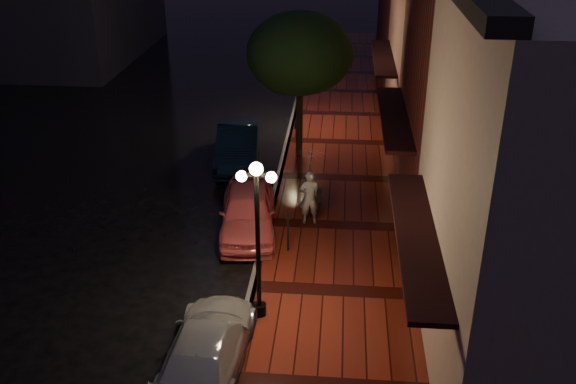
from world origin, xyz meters
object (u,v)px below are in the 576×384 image
at_px(navy_car, 238,146).
at_px(street_tree, 300,56).
at_px(pink_car, 248,211).
at_px(woman_with_umbrella, 310,176).
at_px(streetlamp_near, 258,232).
at_px(parking_meter, 288,228).
at_px(streetlamp_far, 299,76).
at_px(silver_car, 208,346).

bearing_deg(navy_car, street_tree, 14.98).
relative_size(pink_car, woman_with_umbrella, 1.69).
xyz_separation_m(streetlamp_near, navy_car, (-2.15, 10.09, -1.83)).
bearing_deg(pink_car, parking_meter, -49.27).
distance_m(streetlamp_far, street_tree, 3.44).
bearing_deg(navy_car, pink_car, -83.28).
bearing_deg(pink_car, streetlamp_far, 77.75).
bearing_deg(parking_meter, streetlamp_far, 68.61).
height_order(street_tree, woman_with_umbrella, street_tree).
bearing_deg(street_tree, woman_with_umbrella, -82.74).
distance_m(streetlamp_far, woman_with_umbrella, 9.01).
height_order(streetlamp_far, street_tree, street_tree).
xyz_separation_m(streetlamp_near, pink_car, (-0.95, 4.57, -1.86)).
relative_size(streetlamp_far, silver_car, 0.99).
bearing_deg(woman_with_umbrella, street_tree, -91.34).
bearing_deg(woman_with_umbrella, streetlamp_near, 70.13).
xyz_separation_m(streetlamp_far, navy_car, (-2.15, -3.91, -1.83)).
relative_size(silver_car, woman_with_umbrella, 1.69).
bearing_deg(parking_meter, silver_car, -129.05).
xyz_separation_m(pink_car, silver_car, (0.00, -6.53, -0.11)).
bearing_deg(woman_with_umbrella, silver_car, 65.83).
distance_m(street_tree, navy_car, 4.32).
distance_m(woman_with_umbrella, parking_meter, 2.11).
distance_m(street_tree, pink_car, 7.41).
bearing_deg(silver_car, pink_car, -87.84).
height_order(silver_car, woman_with_umbrella, woman_with_umbrella).
xyz_separation_m(silver_car, woman_with_umbrella, (1.96, 7.04, 1.22)).
distance_m(navy_car, woman_with_umbrella, 6.02).
relative_size(streetlamp_far, parking_meter, 3.30).
relative_size(street_tree, silver_car, 1.33).
xyz_separation_m(streetlamp_near, street_tree, (0.26, 10.99, 1.64)).
relative_size(streetlamp_near, woman_with_umbrella, 1.67).
bearing_deg(streetlamp_far, silver_car, -93.41).
distance_m(silver_car, woman_with_umbrella, 7.41).
bearing_deg(silver_car, street_tree, -93.18).
height_order(pink_car, navy_car, navy_car).
relative_size(streetlamp_near, silver_car, 0.99).
height_order(pink_car, silver_car, pink_car).
bearing_deg(street_tree, silver_car, -95.33).
relative_size(streetlamp_far, woman_with_umbrella, 1.67).
xyz_separation_m(streetlamp_far, silver_car, (-0.95, -15.96, -1.97)).
bearing_deg(navy_car, parking_meter, -74.58).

